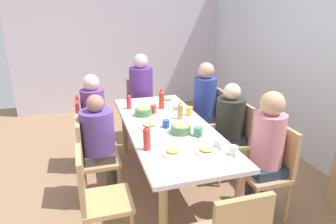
{
  "coord_description": "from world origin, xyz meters",
  "views": [
    {
      "loc": [
        2.81,
        -0.83,
        1.93
      ],
      "look_at": [
        0.0,
        0.0,
        0.89
      ],
      "focal_mm": 32.04,
      "sensor_mm": 36.0,
      "label": 1
    }
  ],
  "objects_px": {
    "plate_2": "(173,152)",
    "cup_1": "(219,144)",
    "chair_7": "(235,137)",
    "chair_4": "(210,116)",
    "chair_0": "(91,155)",
    "plate_1": "(149,125)",
    "person_1": "(141,90)",
    "cup_5": "(166,124)",
    "plate_0": "(206,150)",
    "person_0": "(99,138)",
    "chair_3": "(88,129)",
    "chair_6": "(272,167)",
    "chair_1": "(141,105)",
    "bowl_0": "(181,128)",
    "person_4": "(204,100)",
    "chair_5": "(96,196)",
    "cup_0": "(154,109)",
    "bottle_2": "(162,99)",
    "person_3": "(95,113)",
    "plate_3": "(167,100)",
    "bowl_1": "(143,111)",
    "bottle_1": "(129,101)",
    "person_6": "(266,145)",
    "cup_4": "(198,132)",
    "person_7": "(229,123)",
    "plate_4": "(178,109)",
    "dining_table": "(168,132)",
    "cup_3": "(189,111)",
    "bottle_0": "(147,138)",
    "bottle_3": "(180,111)",
    "cup_2": "(234,150)"
  },
  "relations": [
    {
      "from": "person_1",
      "to": "person_0",
      "type": "bearing_deg",
      "value": -27.69
    },
    {
      "from": "chair_1",
      "to": "dining_table",
      "type": "bearing_deg",
      "value": 0.0
    },
    {
      "from": "person_1",
      "to": "chair_7",
      "type": "distance_m",
      "value": 1.61
    },
    {
      "from": "person_0",
      "to": "chair_3",
      "type": "xyz_separation_m",
      "value": [
        -0.71,
        -0.09,
        -0.18
      ]
    },
    {
      "from": "chair_1",
      "to": "person_4",
      "type": "distance_m",
      "value": 1.05
    },
    {
      "from": "chair_4",
      "to": "plate_3",
      "type": "relative_size",
      "value": 3.86
    },
    {
      "from": "person_0",
      "to": "chair_1",
      "type": "xyz_separation_m",
      "value": [
        -1.45,
        0.72,
        -0.18
      ]
    },
    {
      "from": "person_4",
      "to": "plate_1",
      "type": "height_order",
      "value": "person_4"
    },
    {
      "from": "cup_4",
      "to": "bottle_0",
      "type": "relative_size",
      "value": 0.54
    },
    {
      "from": "plate_0",
      "to": "bottle_2",
      "type": "bearing_deg",
      "value": -177.22
    },
    {
      "from": "bowl_0",
      "to": "bowl_1",
      "type": "height_order",
      "value": "bowl_0"
    },
    {
      "from": "cup_0",
      "to": "bottle_2",
      "type": "xyz_separation_m",
      "value": [
        -0.13,
        0.13,
        0.07
      ]
    },
    {
      "from": "chair_7",
      "to": "cup_5",
      "type": "relative_size",
      "value": 8.09
    },
    {
      "from": "chair_7",
      "to": "bowl_0",
      "type": "relative_size",
      "value": 4.48
    },
    {
      "from": "person_3",
      "to": "bottle_3",
      "type": "relative_size",
      "value": 5.89
    },
    {
      "from": "chair_5",
      "to": "plate_2",
      "type": "height_order",
      "value": "chair_5"
    },
    {
      "from": "plate_1",
      "to": "bottle_1",
      "type": "relative_size",
      "value": 1.22
    },
    {
      "from": "chair_1",
      "to": "plate_0",
      "type": "height_order",
      "value": "chair_1"
    },
    {
      "from": "chair_6",
      "to": "cup_5",
      "type": "relative_size",
      "value": 8.09
    },
    {
      "from": "person_1",
      "to": "cup_1",
      "type": "relative_size",
      "value": 10.78
    },
    {
      "from": "person_6",
      "to": "bowl_0",
      "type": "relative_size",
      "value": 6.21
    },
    {
      "from": "chair_4",
      "to": "cup_2",
      "type": "bearing_deg",
      "value": -17.08
    },
    {
      "from": "chair_0",
      "to": "person_1",
      "type": "bearing_deg",
      "value": 149.42
    },
    {
      "from": "person_6",
      "to": "bottle_2",
      "type": "bearing_deg",
      "value": -153.62
    },
    {
      "from": "person_4",
      "to": "bottle_3",
      "type": "bearing_deg",
      "value": -43.1
    },
    {
      "from": "person_1",
      "to": "cup_5",
      "type": "height_order",
      "value": "person_1"
    },
    {
      "from": "cup_0",
      "to": "person_3",
      "type": "bearing_deg",
      "value": -113.2
    },
    {
      "from": "plate_4",
      "to": "cup_0",
      "type": "height_order",
      "value": "cup_0"
    },
    {
      "from": "chair_6",
      "to": "bowl_0",
      "type": "distance_m",
      "value": 0.93
    },
    {
      "from": "chair_5",
      "to": "cup_4",
      "type": "xyz_separation_m",
      "value": [
        -0.38,
        1.01,
        0.28
      ]
    },
    {
      "from": "chair_4",
      "to": "bottle_0",
      "type": "relative_size",
      "value": 3.87
    },
    {
      "from": "person_0",
      "to": "cup_1",
      "type": "xyz_separation_m",
      "value": [
        0.63,
        1.0,
        0.09
      ]
    },
    {
      "from": "chair_0",
      "to": "plate_4",
      "type": "distance_m",
      "value": 1.18
    },
    {
      "from": "chair_6",
      "to": "cup_1",
      "type": "xyz_separation_m",
      "value": [
        -0.08,
        -0.52,
        0.27
      ]
    },
    {
      "from": "person_7",
      "to": "cup_5",
      "type": "height_order",
      "value": "person_7"
    },
    {
      "from": "chair_4",
      "to": "plate_4",
      "type": "bearing_deg",
      "value": -64.74
    },
    {
      "from": "chair_1",
      "to": "cup_1",
      "type": "relative_size",
      "value": 7.47
    },
    {
      "from": "chair_0",
      "to": "plate_1",
      "type": "height_order",
      "value": "chair_0"
    },
    {
      "from": "chair_0",
      "to": "plate_1",
      "type": "relative_size",
      "value": 3.61
    },
    {
      "from": "plate_2",
      "to": "person_0",
      "type": "bearing_deg",
      "value": -137.12
    },
    {
      "from": "plate_2",
      "to": "cup_1",
      "type": "height_order",
      "value": "cup_1"
    },
    {
      "from": "plate_0",
      "to": "bottle_1",
      "type": "xyz_separation_m",
      "value": [
        -1.34,
        -0.44,
        0.08
      ]
    },
    {
      "from": "chair_7",
      "to": "plate_0",
      "type": "bearing_deg",
      "value": -44.32
    },
    {
      "from": "chair_7",
      "to": "bowl_1",
      "type": "distance_m",
      "value": 1.1
    },
    {
      "from": "plate_4",
      "to": "cup_1",
      "type": "height_order",
      "value": "cup_1"
    },
    {
      "from": "dining_table",
      "to": "plate_1",
      "type": "height_order",
      "value": "plate_1"
    },
    {
      "from": "chair_7",
      "to": "chair_4",
      "type": "bearing_deg",
      "value": 180.0
    },
    {
      "from": "plate_3",
      "to": "cup_1",
      "type": "xyz_separation_m",
      "value": [
        1.48,
        0.04,
        0.02
      ]
    },
    {
      "from": "chair_5",
      "to": "cup_3",
      "type": "relative_size",
      "value": 7.92
    },
    {
      "from": "person_0",
      "to": "plate_4",
      "type": "relative_size",
      "value": 5.11
    }
  ]
}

